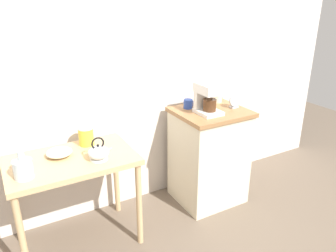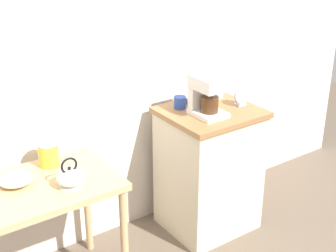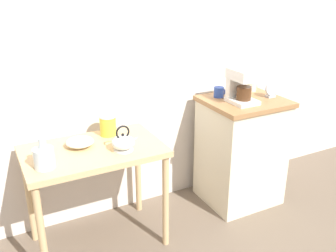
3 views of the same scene
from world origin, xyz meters
The scene contains 12 objects.
ground_plane centered at (0.00, 0.00, 0.00)m, with size 8.00×8.00×0.00m, color #6B5B4C.
back_wall centered at (0.10, 0.44, 1.40)m, with size 4.40×0.10×2.80m, color silver.
wooden_table centered at (-0.60, 0.05, 0.64)m, with size 0.90×0.56×0.73m.
kitchen_counter centered at (0.62, 0.06, 0.44)m, with size 0.61×0.54×0.88m.
bowl_stoneware centered at (-0.67, 0.12, 0.77)m, with size 0.18×0.18×0.06m.
teakettle centered at (-0.43, -0.07, 0.79)m, with size 0.18×0.15×0.17m.
glass_carafe_vase centered at (-0.93, -0.08, 0.80)m, with size 0.12×0.12×0.19m.
canister_enamel centered at (-0.44, 0.22, 0.81)m, with size 0.12×0.12×0.15m.
coffee_maker centered at (0.55, 0.02, 1.02)m, with size 0.18×0.22×0.26m.
mug_blue centered at (0.48, 0.20, 0.92)m, with size 0.09×0.08×0.08m.
mug_small_cream centered at (0.81, 0.22, 0.93)m, with size 0.09×0.08×0.09m.
table_clock centered at (0.83, 0.01, 0.93)m, with size 0.10×0.05×0.11m.
Camera 3 is at (-1.19, -2.15, 1.78)m, focal length 40.58 mm.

